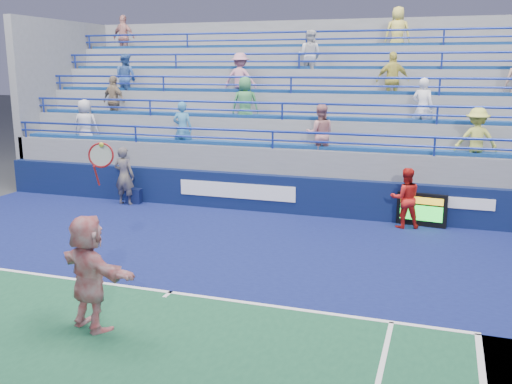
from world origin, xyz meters
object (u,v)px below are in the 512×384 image
(line_judge, at_px, (124,176))
(ball_girl, at_px, (405,198))
(tennis_player, at_px, (89,272))
(judge_chair, at_px, (135,195))
(serve_speed_board, at_px, (422,210))

(line_judge, relative_size, ball_girl, 1.12)
(tennis_player, bearing_deg, ball_girl, 60.28)
(judge_chair, height_order, tennis_player, tennis_player)
(serve_speed_board, height_order, judge_chair, serve_speed_board)
(serve_speed_board, height_order, line_judge, line_judge)
(serve_speed_board, distance_m, judge_chair, 8.64)
(judge_chair, height_order, line_judge, line_judge)
(tennis_player, xyz_separation_m, line_judge, (-3.98, 7.67, -0.06))
(ball_girl, bearing_deg, line_judge, -16.45)
(serve_speed_board, bearing_deg, ball_girl, -145.98)
(line_judge, bearing_deg, serve_speed_board, -177.95)
(serve_speed_board, xyz_separation_m, ball_girl, (-0.42, -0.29, 0.35))
(judge_chair, distance_m, line_judge, 0.73)
(line_judge, distance_m, ball_girl, 8.39)
(serve_speed_board, xyz_separation_m, tennis_player, (-4.83, -8.00, 0.51))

